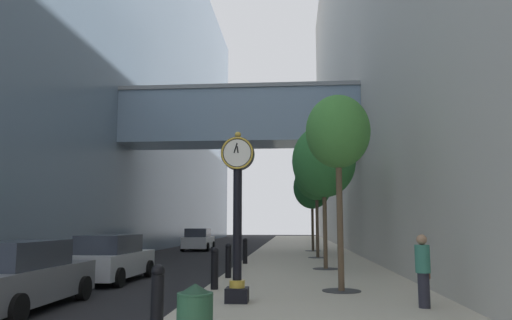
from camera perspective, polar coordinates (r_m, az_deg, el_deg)
name	(u,v)px	position (r m, az deg, el deg)	size (l,w,h in m)	color
ground_plane	(253,255)	(31.40, -0.41, -11.39)	(110.00, 110.00, 0.00)	black
sidewalk_right	(303,252)	(34.28, 5.65, -10.92)	(6.62, 80.00, 0.14)	#BCB29E
building_block_left	(100,53)	(39.50, -18.27, 12.17)	(23.66, 80.00, 30.46)	slate
building_block_right	(405,23)	(38.22, 17.53, 15.50)	(9.00, 80.00, 33.70)	#B7B2A8
street_clock	(237,207)	(11.91, -2.25, -5.66)	(0.84, 0.55, 4.24)	black
bollard_nearest	(157,299)	(8.56, -11.80, -16.07)	(0.23, 0.23, 1.22)	black
bollard_third	(215,267)	(14.31, -5.01, -12.74)	(0.23, 0.23, 1.22)	black
bollard_fourth	(228,260)	(17.23, -3.35, -11.88)	(0.23, 0.23, 1.22)	black
bollard_fifth	(238,254)	(20.16, -2.19, -11.27)	(0.23, 0.23, 1.22)	black
bollard_sixth	(245,250)	(23.10, -1.32, -10.81)	(0.23, 0.23, 1.22)	black
street_tree_near	(338,133)	(14.27, 9.83, 3.19)	(1.90, 1.90, 5.72)	#333335
street_tree_mid_near	(324,161)	(20.79, 8.16, -0.18)	(2.75, 2.75, 6.19)	#333335
street_tree_mid_far	(316,176)	(27.36, 7.29, -1.90)	(2.48, 2.48, 6.07)	#333335
street_tree_far	(312,188)	(33.93, 6.76, -3.32)	(2.64, 2.64, 5.98)	#333335
trash_bin	(195,320)	(7.20, -7.39, -18.58)	(0.53, 0.53, 1.05)	#234C33
pedestrian_walking	(423,269)	(11.83, 19.48, -12.27)	(0.46, 0.52, 1.66)	#23232D
car_white_near	(198,240)	(36.94, -6.96, -9.52)	(2.11, 4.05, 1.67)	silver
car_grey_mid	(16,276)	(12.91, -26.91, -12.40)	(2.14, 4.68, 1.64)	slate
car_silver_far	(111,259)	(17.93, -17.08, -11.32)	(2.06, 4.42, 1.65)	#B7BABF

